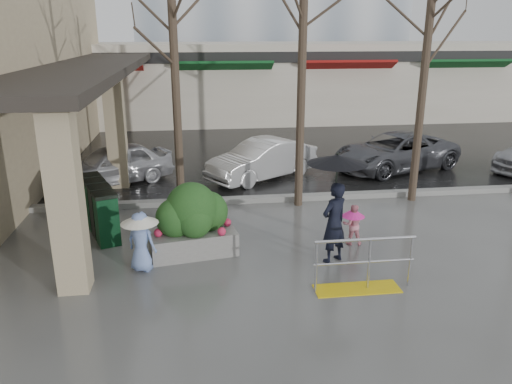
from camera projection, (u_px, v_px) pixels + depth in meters
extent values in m
plane|color=#51514F|center=(277.00, 265.00, 10.28)|extent=(120.00, 120.00, 0.00)
cube|color=black|center=(218.00, 108.00, 31.04)|extent=(120.00, 36.00, 0.01)
cube|color=gray|center=(253.00, 199.00, 14.03)|extent=(120.00, 0.30, 0.15)
cube|color=#2D2823|center=(91.00, 62.00, 16.13)|extent=(2.80, 18.00, 0.25)
cube|color=tan|center=(66.00, 200.00, 8.80)|extent=(0.55, 0.55, 3.50)
cube|color=tan|center=(116.00, 131.00, 14.93)|extent=(0.55, 0.55, 3.50)
cube|color=beige|center=(258.00, 81.00, 26.89)|extent=(34.00, 6.00, 4.00)
cube|color=maroon|center=(94.00, 71.00, 22.92)|extent=(4.50, 1.68, 0.87)
cube|color=#0F4C1E|center=(224.00, 69.00, 23.65)|extent=(4.50, 1.68, 0.87)
cube|color=maroon|center=(347.00, 68.00, 24.39)|extent=(4.50, 1.68, 0.87)
cube|color=#0F4C1E|center=(462.00, 67.00, 25.12)|extent=(4.50, 1.68, 0.87)
cube|color=black|center=(266.00, 57.00, 23.73)|extent=(34.00, 0.35, 0.50)
cube|color=yellow|center=(357.00, 289.00, 9.31)|extent=(1.60, 0.50, 0.02)
cylinder|color=silver|center=(316.00, 267.00, 9.06)|extent=(0.05, 0.05, 1.00)
cylinder|color=silver|center=(369.00, 264.00, 9.18)|extent=(0.05, 0.05, 1.00)
cylinder|color=silver|center=(410.00, 262.00, 9.28)|extent=(0.05, 0.05, 1.00)
cylinder|color=silver|center=(366.00, 239.00, 9.01)|extent=(1.90, 0.06, 0.06)
cylinder|color=silver|center=(364.00, 262.00, 9.15)|extent=(1.90, 0.04, 0.04)
cylinder|color=#382B21|center=(175.00, 81.00, 12.39)|extent=(0.22, 0.22, 6.80)
cylinder|color=#382B21|center=(302.00, 76.00, 12.75)|extent=(0.22, 0.22, 7.00)
cylinder|color=#382B21|center=(423.00, 84.00, 13.23)|extent=(0.22, 0.22, 6.50)
imported|color=black|center=(334.00, 223.00, 10.20)|extent=(0.75, 0.67, 1.71)
cylinder|color=black|center=(336.00, 181.00, 9.92)|extent=(0.02, 0.02, 1.08)
cone|color=black|center=(337.00, 159.00, 9.79)|extent=(1.22, 1.22, 0.18)
sphere|color=black|center=(338.00, 154.00, 9.75)|extent=(0.05, 0.05, 0.05)
imported|color=pink|center=(352.00, 224.00, 11.15)|extent=(0.50, 0.42, 0.94)
cylinder|color=black|center=(353.00, 217.00, 11.10)|extent=(0.02, 0.02, 0.41)
cone|color=#FF28A2|center=(353.00, 212.00, 11.06)|extent=(0.53, 0.53, 0.18)
sphere|color=black|center=(354.00, 208.00, 11.03)|extent=(0.05, 0.05, 0.05)
imported|color=#7894D5|center=(141.00, 242.00, 9.88)|extent=(0.71, 0.62, 1.23)
cylinder|color=black|center=(140.00, 228.00, 9.79)|extent=(0.02, 0.02, 0.57)
cone|color=white|center=(139.00, 219.00, 9.73)|extent=(0.75, 0.75, 0.18)
sphere|color=black|center=(139.00, 214.00, 9.69)|extent=(0.05, 0.05, 0.05)
cube|color=gray|center=(193.00, 242.00, 10.75)|extent=(1.95, 1.21, 0.51)
ellipsoid|color=#123914|center=(192.00, 209.00, 10.51)|extent=(1.11, 1.00, 1.17)
sphere|color=#123914|center=(175.00, 218.00, 10.42)|extent=(0.80, 0.80, 0.80)
sphere|color=#123914|center=(208.00, 212.00, 10.74)|extent=(0.85, 0.85, 0.85)
cube|color=#0C371B|center=(107.00, 221.00, 11.11)|extent=(0.59, 0.59, 1.12)
cube|color=black|center=(104.00, 195.00, 10.92)|extent=(0.63, 0.63, 0.08)
cube|color=black|center=(102.00, 213.00, 11.58)|extent=(0.59, 0.59, 1.12)
cube|color=black|center=(99.00, 188.00, 11.39)|extent=(0.63, 0.63, 0.08)
cube|color=#0D3D1E|center=(97.00, 206.00, 12.05)|extent=(0.59, 0.59, 1.12)
cube|color=black|center=(94.00, 182.00, 11.86)|extent=(0.63, 0.63, 0.08)
cube|color=black|center=(92.00, 199.00, 12.52)|extent=(0.59, 0.59, 1.12)
cube|color=black|center=(90.00, 176.00, 12.33)|extent=(0.63, 0.63, 0.08)
imported|color=#BBBBC0|center=(113.00, 164.00, 15.57)|extent=(3.97, 3.02, 1.26)
imported|color=white|center=(262.00, 160.00, 16.12)|extent=(3.93, 3.22, 1.26)
imported|color=#56585E|center=(395.00, 152.00, 17.18)|extent=(4.98, 3.53, 1.26)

